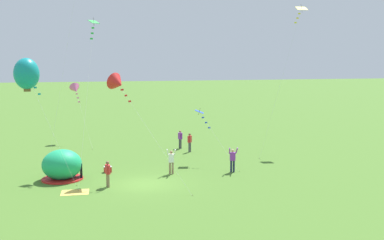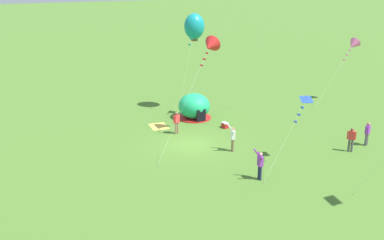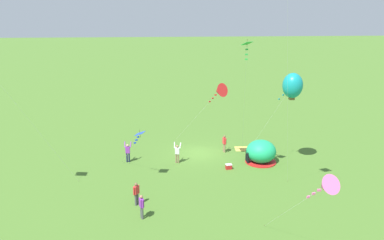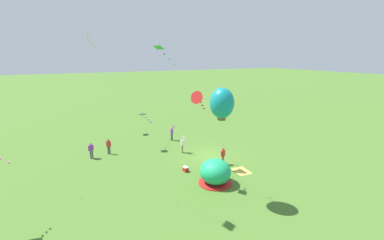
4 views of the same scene
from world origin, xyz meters
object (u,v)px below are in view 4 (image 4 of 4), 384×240
person_arms_raised (172,133)px  kite_red (199,98)px  person_with_toddler (223,155)px  person_near_tent (91,150)px  cooler_box (186,169)px  person_far_back (109,146)px  kite_yellow (89,39)px  popup_tent (215,172)px  kite_teal (222,103)px  kite_blue (144,116)px  kite_green (164,55)px  person_flying_kite (182,144)px

person_arms_raised → kite_red: (-8.20, 0.54, 5.64)m
person_arms_raised → person_with_toddler: bearing=-169.5°
person_near_tent → kite_red: bearing=-125.0°
cooler_box → person_far_back: size_ratio=0.33×
person_with_toddler → kite_yellow: bearing=27.6°
popup_tent → kite_red: bearing=-6.6°
popup_tent → kite_teal: (-2.13, 0.92, 6.28)m
kite_blue → kite_yellow: bearing=21.2°
cooler_box → kite_yellow: size_ratio=0.04×
popup_tent → kite_blue: 11.47m
person_near_tent → person_arms_raised: bearing=-79.8°
person_near_tent → kite_red: size_ratio=0.23×
popup_tent → kite_yellow: 25.17m
cooler_box → kite_green: (-0.70, 2.08, 10.29)m
person_near_tent → kite_yellow: bearing=-9.7°
kite_red → kite_blue: bearing=25.4°
kite_green → kite_yellow: size_ratio=0.85×
person_arms_raised → person_flying_kite: 4.52m
popup_tent → person_arms_raised: 12.12m
kite_yellow → person_far_back: bearing=179.8°
person_flying_kite → kite_teal: bearing=172.2°
popup_tent → kite_red: kite_red is taller
person_with_toddler → person_near_tent: 13.64m
cooler_box → kite_blue: bearing=11.5°
cooler_box → kite_teal: bearing=-176.2°
cooler_box → kite_teal: (-5.29, -0.35, 7.05)m
person_with_toddler → person_far_back: bearing=50.7°
kite_teal → kite_red: 6.20m
cooler_box → kite_teal: kite_teal is taller
kite_teal → kite_red: size_ratio=1.14×
person_arms_raised → kite_red: bearing=176.3°
person_flying_kite → kite_yellow: (13.67, 7.31, 11.55)m
person_with_toddler → kite_yellow: kite_yellow is taller
cooler_box → person_with_toddler: 4.04m
kite_teal → kite_red: (6.02, -1.37, -0.64)m
popup_tent → person_flying_kite: size_ratio=1.49×
person_flying_kite → cooler_box: bearing=159.1°
popup_tent → kite_blue: bearing=14.7°
person_arms_raised → person_near_tent: 9.91m
popup_tent → cooler_box: 3.50m
cooler_box → kite_red: bearing=-67.2°
person_flying_kite → kite_red: kite_red is taller
kite_blue → kite_teal: bearing=-171.7°
cooler_box → person_near_tent: size_ratio=0.33×
person_flying_kite → kite_teal: (-9.73, 1.34, 6.28)m
person_near_tent → kite_green: bearing=-145.5°
popup_tent → kite_yellow: bearing=18.0°
popup_tent → kite_green: 10.39m
kite_blue → person_with_toddler: bearing=-144.9°
kite_green → kite_yellow: (18.81, 3.54, 2.03)m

